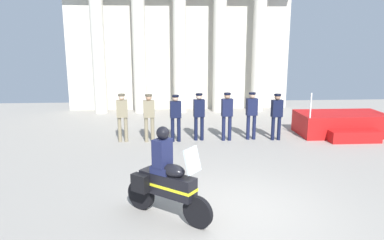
{
  "coord_description": "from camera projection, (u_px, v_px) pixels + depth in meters",
  "views": [
    {
      "loc": [
        -1.42,
        -7.06,
        3.55
      ],
      "look_at": [
        -0.81,
        2.63,
        1.4
      ],
      "focal_mm": 33.98,
      "sensor_mm": 36.0,
      "label": 1
    }
  ],
  "objects": [
    {
      "name": "ground_plane",
      "position": [
        238.0,
        210.0,
        7.73
      ],
      "size": [
        28.0,
        28.0,
        0.0
      ],
      "primitive_type": "plane",
      "color": "gray"
    },
    {
      "name": "colonnade_backdrop",
      "position": [
        179.0,
        35.0,
        17.97
      ],
      "size": [
        11.3,
        1.48,
        7.05
      ],
      "color": "beige",
      "rests_on": "ground_plane"
    },
    {
      "name": "reviewing_stand",
      "position": [
        342.0,
        124.0,
        13.79
      ],
      "size": [
        3.24,
        2.23,
        1.73
      ],
      "color": "#B71414",
      "rests_on": "ground_plane"
    },
    {
      "name": "officer_in_row_0",
      "position": [
        122.0,
        114.0,
        12.71
      ],
      "size": [
        0.4,
        0.26,
        1.71
      ],
      "rotation": [
        0.0,
        0.0,
        3.25
      ],
      "color": "#7A7056",
      "rests_on": "ground_plane"
    },
    {
      "name": "officer_in_row_1",
      "position": [
        149.0,
        114.0,
        12.69
      ],
      "size": [
        0.4,
        0.26,
        1.7
      ],
      "rotation": [
        0.0,
        0.0,
        3.25
      ],
      "color": "#7A7056",
      "rests_on": "ground_plane"
    },
    {
      "name": "officer_in_row_2",
      "position": [
        176.0,
        114.0,
        12.74
      ],
      "size": [
        0.4,
        0.26,
        1.67
      ],
      "rotation": [
        0.0,
        0.0,
        3.25
      ],
      "color": "black",
      "rests_on": "ground_plane"
    },
    {
      "name": "officer_in_row_3",
      "position": [
        199.0,
        113.0,
        12.9
      ],
      "size": [
        0.4,
        0.26,
        1.7
      ],
      "rotation": [
        0.0,
        0.0,
        3.25
      ],
      "color": "black",
      "rests_on": "ground_plane"
    },
    {
      "name": "officer_in_row_4",
      "position": [
        227.0,
        113.0,
        12.87
      ],
      "size": [
        0.4,
        0.26,
        1.73
      ],
      "rotation": [
        0.0,
        0.0,
        3.25
      ],
      "color": "#141938",
      "rests_on": "ground_plane"
    },
    {
      "name": "officer_in_row_5",
      "position": [
        252.0,
        112.0,
        13.02
      ],
      "size": [
        0.4,
        0.26,
        1.72
      ],
      "rotation": [
        0.0,
        0.0,
        3.25
      ],
      "color": "#141938",
      "rests_on": "ground_plane"
    },
    {
      "name": "officer_in_row_6",
      "position": [
        277.0,
        113.0,
        12.94
      ],
      "size": [
        0.4,
        0.26,
        1.68
      ],
      "rotation": [
        0.0,
        0.0,
        3.25
      ],
      "color": "black",
      "rests_on": "ground_plane"
    },
    {
      "name": "motorcycle_with_rider",
      "position": [
        165.0,
        180.0,
        7.29
      ],
      "size": [
        1.72,
        1.38,
        1.9
      ],
      "rotation": [
        0.0,
        0.0,
        -0.66
      ],
      "color": "black",
      "rests_on": "ground_plane"
    }
  ]
}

